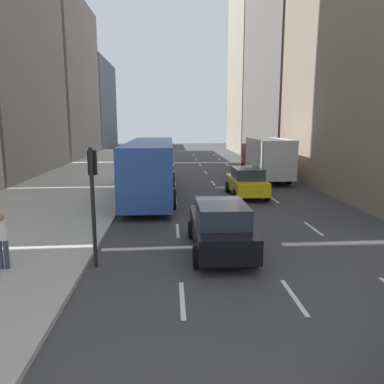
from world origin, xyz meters
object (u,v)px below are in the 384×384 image
city_bus (151,167)px  pedestrian_mid_block (2,238)px  sedan_silver_behind (221,226)px  box_truck (266,157)px  taxi_lead (247,182)px  traffic_light_pole (93,188)px

city_bus → pedestrian_mid_block: bearing=-108.2°
sedan_silver_behind → city_bus: bearing=106.2°
city_bus → box_truck: 10.61m
sedan_silver_behind → pedestrian_mid_block: bearing=-166.7°
sedan_silver_behind → box_truck: 17.08m
city_bus → pedestrian_mid_block: size_ratio=7.04×
city_bus → pedestrian_mid_block: 11.80m
city_bus → taxi_lead: bearing=-1.9°
traffic_light_pole → sedan_silver_behind: bearing=15.0°
city_bus → box_truck: (8.41, 6.46, -0.08)m
box_truck → traffic_light_pole: 19.67m
sedan_silver_behind → traffic_light_pole: traffic_light_pole is taller
taxi_lead → box_truck: bearing=67.2°
traffic_light_pole → pedestrian_mid_block: bearing=-169.5°
taxi_lead → traffic_light_pole: (-6.75, -10.53, 1.53)m
city_bus → box_truck: bearing=37.5°
sedan_silver_behind → city_bus: 10.10m
box_truck → city_bus: bearing=-142.5°
sedan_silver_behind → city_bus: size_ratio=0.41×
sedan_silver_behind → city_bus: city_bus is taller
city_bus → traffic_light_pole: size_ratio=3.22×
taxi_lead → sedan_silver_behind: taxi_lead is taller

